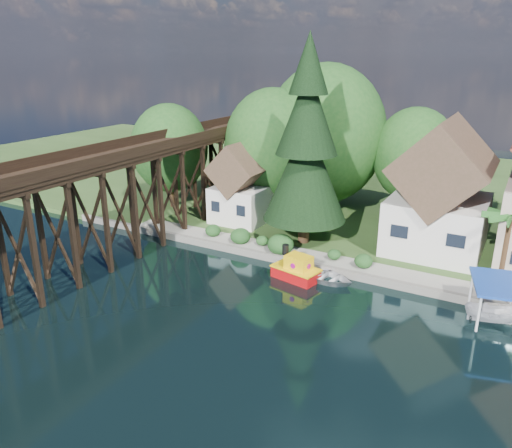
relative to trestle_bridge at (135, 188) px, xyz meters
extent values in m
plane|color=black|center=(16.00, -5.17, -5.35)|extent=(140.00, 140.00, 0.00)
cube|color=#2C471C|center=(16.00, 28.83, -5.10)|extent=(140.00, 52.00, 0.50)
cube|color=slate|center=(20.00, 2.83, -5.04)|extent=(60.00, 0.40, 0.62)
cube|color=gray|center=(22.00, 4.13, -4.82)|extent=(50.00, 2.60, 0.06)
cube|color=black|center=(0.00, -11.57, -1.35)|extent=(4.00, 0.36, 8.00)
cube|color=black|center=(0.00, -8.37, -1.35)|extent=(4.00, 0.36, 8.00)
cube|color=black|center=(0.00, -5.17, -1.35)|extent=(4.00, 0.36, 8.00)
cube|color=black|center=(0.00, -1.97, -1.35)|extent=(4.00, 0.36, 8.00)
cube|color=black|center=(0.00, 1.23, -1.35)|extent=(4.00, 0.36, 8.00)
cube|color=black|center=(0.00, 4.43, -1.35)|extent=(4.00, 0.36, 8.00)
cube|color=black|center=(0.00, 7.63, -1.35)|extent=(4.00, 0.36, 8.00)
cube|color=black|center=(0.00, 10.83, -1.35)|extent=(4.00, 0.36, 8.00)
cube|color=black|center=(0.00, 14.03, -1.35)|extent=(4.00, 0.36, 8.00)
cube|color=black|center=(0.00, 17.23, -1.35)|extent=(4.00, 0.36, 8.00)
cube|color=black|center=(0.00, 20.43, -1.35)|extent=(4.00, 0.36, 8.00)
cube|color=black|center=(-1.75, 0.83, 2.70)|extent=(0.35, 44.00, 0.35)
cube|color=black|center=(1.75, 0.83, 2.70)|extent=(0.35, 44.00, 0.35)
cube|color=black|center=(0.00, 0.83, 3.00)|extent=(4.00, 44.00, 0.30)
cube|color=black|center=(-2.00, 0.83, 3.55)|extent=(0.12, 44.00, 0.80)
cube|color=black|center=(2.00, 0.83, 3.55)|extent=(0.12, 44.00, 0.80)
cube|color=silver|center=(23.00, 10.83, -2.60)|extent=(7.50, 8.00, 4.50)
cube|color=#463625|center=(23.00, 10.83, 2.35)|extent=(7.64, 8.64, 7.64)
cube|color=black|center=(20.90, 6.79, -2.37)|extent=(1.35, 0.08, 1.00)
cube|color=black|center=(25.10, 6.79, -2.37)|extent=(1.35, 0.08, 1.00)
cube|color=silver|center=(5.00, 9.33, -3.10)|extent=(5.00, 5.00, 3.50)
cube|color=#463625|center=(5.00, 9.33, 0.45)|extent=(5.09, 5.40, 5.09)
cube|color=black|center=(3.60, 6.79, -2.92)|extent=(0.90, 0.08, 1.00)
cube|color=black|center=(6.40, 6.79, -2.92)|extent=(0.90, 0.08, 1.00)
cylinder|color=#382314|center=(6.00, 13.83, -2.60)|extent=(0.50, 0.50, 4.50)
ellipsoid|color=#1A491A|center=(6.00, 13.83, 2.15)|extent=(4.40, 4.40, 5.06)
cylinder|color=#382314|center=(10.00, 17.83, -2.37)|extent=(0.50, 0.50, 4.95)
ellipsoid|color=#1A491A|center=(10.00, 17.83, 2.85)|extent=(5.00, 5.00, 5.75)
cylinder|color=#382314|center=(19.00, 18.83, -2.82)|extent=(0.50, 0.50, 4.05)
ellipsoid|color=#1A491A|center=(19.00, 18.83, 1.45)|extent=(4.00, 4.00, 4.60)
cylinder|color=#382314|center=(-4.00, 9.83, -2.82)|extent=(0.50, 0.50, 4.05)
ellipsoid|color=#1A491A|center=(-4.00, 9.83, 1.45)|extent=(4.00, 4.00, 4.60)
ellipsoid|color=#163F18|center=(8.00, 4.03, -4.08)|extent=(1.98, 1.98, 1.53)
ellipsoid|color=#163F18|center=(10.00, 4.33, -4.25)|extent=(1.54, 1.54, 1.19)
ellipsoid|color=#163F18|center=(12.00, 3.83, -4.00)|extent=(2.20, 2.20, 1.70)
ellipsoid|color=#163F18|center=(5.00, 4.23, -4.17)|extent=(1.76, 1.76, 1.36)
ellipsoid|color=#163F18|center=(16.50, 4.43, -4.25)|extent=(1.54, 1.54, 1.19)
ellipsoid|color=#163F18|center=(19.00, 4.13, -4.17)|extent=(1.76, 1.76, 1.36)
cylinder|color=#382314|center=(12.66, 7.02, -3.24)|extent=(0.97, 0.97, 3.22)
cone|color=black|center=(12.66, 7.02, 1.59)|extent=(7.08, 7.08, 8.58)
cone|color=black|center=(12.66, 7.02, 6.41)|extent=(5.15, 5.15, 6.97)
cone|color=black|center=(12.66, 7.02, 10.17)|extent=(3.22, 3.22, 4.83)
cylinder|color=#382314|center=(28.44, 7.22, -2.56)|extent=(0.46, 0.46, 4.58)
ellipsoid|color=#1F501A|center=(28.44, 7.22, -0.06)|extent=(4.49, 4.49, 1.04)
cube|color=#B10B0E|center=(14.85, 0.74, -4.95)|extent=(3.74, 2.50, 0.92)
cube|color=yellow|center=(14.85, 0.74, -4.45)|extent=(3.88, 2.63, 0.11)
cube|color=yellow|center=(15.08, 0.70, -3.97)|extent=(2.08, 1.72, 1.15)
cylinder|color=black|center=(13.84, 0.95, -3.23)|extent=(0.50, 0.50, 0.80)
cylinder|color=#9F0C74|center=(14.93, 0.00, -3.97)|extent=(0.42, 0.17, 0.41)
cylinder|color=#9F0C74|center=(15.22, 1.39, -3.97)|extent=(0.42, 0.17, 0.41)
cylinder|color=#9F0C74|center=(15.98, 0.51, -3.97)|extent=(0.17, 0.42, 0.41)
imported|color=silver|center=(16.94, 1.51, -4.90)|extent=(4.67, 3.60, 0.89)
imported|color=silver|center=(28.53, 1.00, -4.67)|extent=(3.74, 2.09, 1.36)
cube|color=#1942A5|center=(28.53, 1.00, -2.61)|extent=(3.92, 4.94, 0.16)
cylinder|color=white|center=(29.30, 3.15, -3.84)|extent=(0.16, 0.16, 2.46)
cylinder|color=white|center=(27.77, -1.14, -3.84)|extent=(0.16, 0.16, 2.46)
cylinder|color=white|center=(26.90, 2.59, -3.84)|extent=(0.16, 0.16, 2.46)
camera|label=1|loc=(29.01, -30.76, 11.06)|focal=35.00mm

